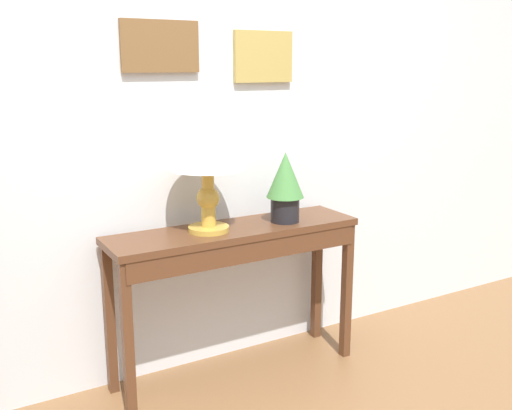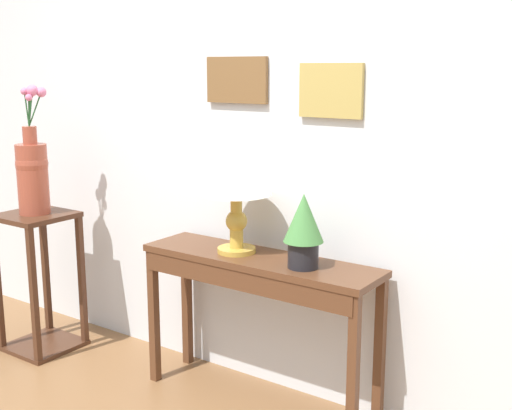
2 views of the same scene
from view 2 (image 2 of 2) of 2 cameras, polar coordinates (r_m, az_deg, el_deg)
back_wall_with_art at (r=3.51m, az=0.92°, el=6.46°), size 9.00×0.13×2.80m
console_table at (r=3.36m, az=0.05°, el=-6.58°), size 1.29×0.34×0.79m
table_lamp at (r=3.33m, az=-1.72°, el=2.35°), size 0.36×0.36×0.53m
potted_plant_on_console at (r=3.12m, az=4.12°, el=-1.90°), size 0.19×0.19×0.36m
pedestal_stand_left at (r=4.31m, az=-18.10°, el=-6.31°), size 0.40×0.40×0.86m
flower_vase_tall at (r=4.15m, az=-18.69°, el=2.86°), size 0.19×0.19×0.76m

